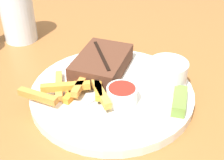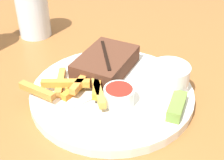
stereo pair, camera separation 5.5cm
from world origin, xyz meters
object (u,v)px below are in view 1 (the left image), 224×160
object	(u,v)px
dinner_plate	(112,93)
pickle_spear	(179,101)
steak_portion	(102,63)
fork_utensil	(78,107)
dipping_sauce_cup	(122,95)
drinking_glass	(18,16)
knife_utensil	(96,81)
coleslaw_cup	(168,72)

from	to	relation	value
dinner_plate	pickle_spear	xyz separation A→B (m)	(0.01, -0.12, 0.02)
steak_portion	fork_utensil	bearing A→B (deg)	-169.89
steak_portion	dipping_sauce_cup	xyz separation A→B (m)	(-0.07, -0.08, 0.00)
dinner_plate	steak_portion	world-z (taller)	steak_portion
pickle_spear	drinking_glass	bearing A→B (deg)	77.66
knife_utensil	drinking_glass	xyz separation A→B (m)	(0.10, 0.26, 0.04)
pickle_spear	dinner_plate	bearing A→B (deg)	94.78
pickle_spear	drinking_glass	xyz separation A→B (m)	(0.09, 0.42, 0.03)
fork_utensil	knife_utensil	size ratio (longest dim) A/B	0.85
dinner_plate	dipping_sauce_cup	xyz separation A→B (m)	(-0.03, -0.03, 0.03)
steak_portion	fork_utensil	world-z (taller)	steak_portion
dipping_sauce_cup	dinner_plate	bearing A→B (deg)	50.69
coleslaw_cup	knife_utensil	distance (m)	0.13
pickle_spear	knife_utensil	size ratio (longest dim) A/B	0.43
coleslaw_cup	dipping_sauce_cup	bearing A→B (deg)	150.32
dipping_sauce_cup	pickle_spear	distance (m)	0.10
pickle_spear	steak_portion	bearing A→B (deg)	78.01
coleslaw_cup	steak_portion	bearing A→B (deg)	96.47
dinner_plate	steak_portion	xyz separation A→B (m)	(0.05, 0.05, 0.03)
dinner_plate	knife_utensil	size ratio (longest dim) A/B	1.88
dinner_plate	steak_portion	distance (m)	0.07
dinner_plate	coleslaw_cup	distance (m)	0.11
pickle_spear	fork_utensil	bearing A→B (deg)	119.59
knife_utensil	dinner_plate	bearing A→B (deg)	-161.28
dinner_plate	drinking_glass	bearing A→B (deg)	71.20
dipping_sauce_cup	fork_utensil	bearing A→B (deg)	128.84
dipping_sauce_cup	fork_utensil	world-z (taller)	dipping_sauce_cup
steak_portion	coleslaw_cup	bearing A→B (deg)	-83.53
steak_portion	drinking_glass	xyz separation A→B (m)	(0.06, 0.25, 0.02)
dipping_sauce_cup	fork_utensil	distance (m)	0.07
pickle_spear	knife_utensil	xyz separation A→B (m)	(-0.00, 0.16, -0.01)
pickle_spear	fork_utensil	xyz separation A→B (m)	(-0.08, 0.14, -0.01)
dipping_sauce_cup	drinking_glass	world-z (taller)	drinking_glass
dipping_sauce_cup	pickle_spear	bearing A→B (deg)	-67.50
fork_utensil	knife_utensil	world-z (taller)	knife_utensil
drinking_glass	fork_utensil	bearing A→B (deg)	-122.40
coleslaw_cup	pickle_spear	distance (m)	0.07
steak_portion	coleslaw_cup	world-z (taller)	coleslaw_cup
fork_utensil	knife_utensil	bearing A→B (deg)	27.11
dipping_sauce_cup	drinking_glass	distance (m)	0.36
coleslaw_cup	drinking_glass	size ratio (longest dim) A/B	0.59
dinner_plate	fork_utensil	distance (m)	0.08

